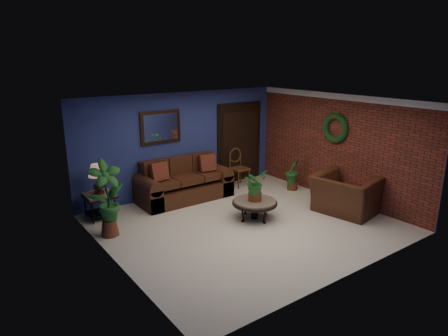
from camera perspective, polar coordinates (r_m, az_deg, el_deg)
floor at (r=8.28m, az=3.11°, el=-7.96°), size 5.50×5.50×0.00m
wall_back at (r=9.88m, az=-5.94°, el=3.51°), size 5.50×0.04×2.50m
wall_left at (r=6.56m, az=-15.80°, el=-3.33°), size 0.04×5.00×2.50m
wall_right_brick at (r=9.79m, az=15.87°, el=2.88°), size 0.04×5.00×2.50m
ceiling at (r=7.63m, az=3.39°, el=9.49°), size 5.50×5.00×0.02m
crown_molding at (r=9.59m, az=16.29°, el=9.75°), size 0.03×5.00×0.14m
wall_mirror at (r=9.47m, az=-9.05°, el=5.77°), size 1.02×0.06×0.77m
closet_door at (r=10.85m, az=2.20°, el=3.61°), size 1.44×0.06×2.18m
wreath at (r=9.69m, az=15.62°, el=5.49°), size 0.16×0.72×0.72m
sofa at (r=9.64m, az=-5.90°, el=-2.46°), size 2.24×0.97×1.01m
coffee_table at (r=8.43m, az=4.41°, el=-4.99°), size 0.95×0.95×0.41m
end_table at (r=8.81m, az=-17.36°, el=-4.28°), size 0.60×0.60×0.55m
table_lamp at (r=8.65m, az=-17.64°, el=-1.00°), size 0.37×0.37×0.61m
side_chair at (r=10.52m, az=2.01°, el=0.47°), size 0.43×0.43×0.99m
armchair at (r=9.09m, az=16.94°, el=-3.62°), size 1.34×1.47×0.84m
coffee_plant at (r=8.29m, az=4.47°, el=-2.27°), size 0.54×0.48×0.67m
floor_plant at (r=10.33m, az=9.83°, el=-0.67°), size 0.41×0.34×0.86m
tall_plant at (r=7.79m, az=-16.37°, el=-3.80°), size 0.68×0.49×1.49m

